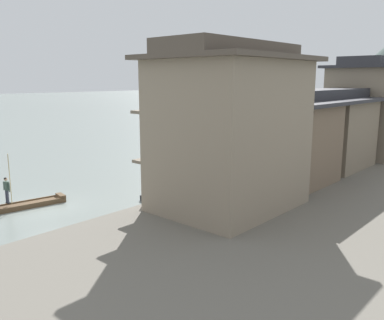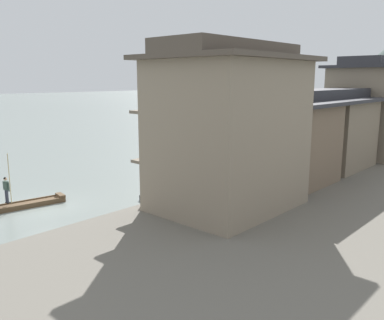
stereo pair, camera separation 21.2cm
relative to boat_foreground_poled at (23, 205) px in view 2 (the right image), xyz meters
The scene contains 13 objects.
ground_plane 1.17m from the boat_foreground_poled, 41.37° to the left, with size 400.00×400.00×0.00m, color gray.
boat_foreground_poled is the anchor object (origin of this frame).
boatman_person 1.55m from the boat_foreground_poled, 98.36° to the right, with size 0.57×0.27×3.04m.
boat_moored_nearest 51.79m from the boat_foreground_poled, 91.31° to the left, with size 4.03×4.60×0.40m.
boat_moored_second 9.43m from the boat_foreground_poled, 57.99° to the left, with size 1.77×4.76×0.34m.
boat_moored_third 11.83m from the boat_foreground_poled, 87.07° to the left, with size 3.49×2.49×0.77m.
boat_moored_far 36.76m from the boat_foreground_poled, 98.02° to the left, with size 1.12×4.88×0.76m.
house_waterfront_nearest 13.48m from the boat_foreground_poled, 31.14° to the left, with size 6.99×8.35×8.74m.
house_waterfront_second 17.62m from the boat_foreground_poled, 52.91° to the left, with size 6.33×6.10×6.14m.
house_waterfront_tall 23.13m from the boat_foreground_poled, 62.98° to the left, with size 6.29×7.23×6.14m.
house_waterfront_narrow 29.69m from the boat_foreground_poled, 68.47° to the left, with size 7.04×7.03×8.74m.
mooring_post_dock_near 8.07m from the boat_foreground_poled, 25.10° to the left, with size 0.20×0.20×0.72m, color #473828.
mooring_post_dock_mid 12.32m from the boat_foreground_poled, 53.81° to the left, with size 0.20×0.20×0.72m, color #473828.
Camera 2 is at (22.97, -11.56, 7.72)m, focal length 38.33 mm.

